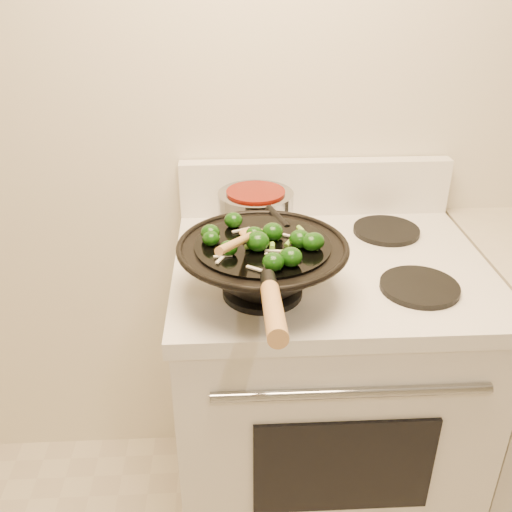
{
  "coord_description": "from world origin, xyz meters",
  "views": [
    {
      "loc": [
        -0.48,
        -0.07,
        1.6
      ],
      "look_at": [
        -0.43,
        1.01,
        1.02
      ],
      "focal_mm": 40.0,
      "sensor_mm": 36.0,
      "label": 1
    }
  ],
  "objects": [
    {
      "name": "stove",
      "position": [
        -0.23,
        1.17,
        0.47
      ],
      "size": [
        0.78,
        0.67,
        1.08
      ],
      "color": "white",
      "rests_on": "ground"
    },
    {
      "name": "wok",
      "position": [
        -0.41,
        1.02,
        1.0
      ],
      "size": [
        0.37,
        0.62,
        0.19
      ],
      "color": "black",
      "rests_on": "stove"
    },
    {
      "name": "stirfry",
      "position": [
        -0.4,
        1.0,
        1.06
      ],
      "size": [
        0.26,
        0.25,
        0.04
      ],
      "color": "#0E3408",
      "rests_on": "wok"
    },
    {
      "name": "wooden_spoon",
      "position": [
        -0.45,
        0.98,
        1.08
      ],
      "size": [
        0.12,
        0.29,
        0.1
      ],
      "color": "#AE7C44",
      "rests_on": "wok"
    },
    {
      "name": "saucepan",
      "position": [
        -0.41,
        1.32,
        0.99
      ],
      "size": [
        0.2,
        0.32,
        0.12
      ],
      "color": "gray",
      "rests_on": "stove"
    }
  ]
}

